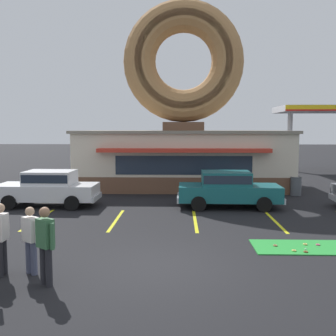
# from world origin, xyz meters

# --- Properties ---
(ground_plane) EXTENTS (160.00, 160.00, 0.00)m
(ground_plane) POSITION_xyz_m (0.00, 0.00, 0.00)
(ground_plane) COLOR black
(donut_shop_building) EXTENTS (12.30, 6.75, 10.96)m
(donut_shop_building) POSITION_xyz_m (0.73, 13.94, 3.74)
(donut_shop_building) COLOR brown
(donut_shop_building) RESTS_ON ground
(putting_mat) EXTENTS (3.54, 1.45, 0.03)m
(putting_mat) POSITION_xyz_m (4.46, 1.69, 0.01)
(putting_mat) COLOR green
(putting_mat) RESTS_ON ground
(mini_donut_near_left) EXTENTS (0.13, 0.13, 0.04)m
(mini_donut_near_left) POSITION_xyz_m (3.34, 1.73, 0.05)
(mini_donut_near_left) COLOR #A5724C
(mini_donut_near_left) RESTS_ON putting_mat
(mini_donut_near_right) EXTENTS (0.13, 0.13, 0.04)m
(mini_donut_near_right) POSITION_xyz_m (4.05, 1.17, 0.05)
(mini_donut_near_right) COLOR brown
(mini_donut_near_right) RESTS_ON putting_mat
(mini_donut_mid_centre) EXTENTS (0.13, 0.13, 0.04)m
(mini_donut_mid_centre) POSITION_xyz_m (4.26, 1.88, 0.05)
(mini_donut_mid_centre) COLOR #E5C666
(mini_donut_mid_centre) RESTS_ON putting_mat
(mini_donut_mid_right) EXTENTS (0.13, 0.13, 0.04)m
(mini_donut_mid_right) POSITION_xyz_m (4.63, 1.85, 0.05)
(mini_donut_mid_right) COLOR #D8667F
(mini_donut_mid_right) RESTS_ON putting_mat
(mini_donut_far_left) EXTENTS (0.13, 0.13, 0.04)m
(mini_donut_far_left) POSITION_xyz_m (3.76, 1.26, 0.05)
(mini_donut_far_left) COLOR #E5C666
(mini_donut_far_left) RESTS_ON putting_mat
(golf_ball) EXTENTS (0.04, 0.04, 0.04)m
(golf_ball) POSITION_xyz_m (4.13, 1.42, 0.05)
(golf_ball) COLOR white
(golf_ball) RESTS_ON putting_mat
(car_white) EXTENTS (4.58, 2.02, 1.60)m
(car_white) POSITION_xyz_m (-5.34, 7.61, 0.87)
(car_white) COLOR silver
(car_white) RESTS_ON ground
(car_teal) EXTENTS (4.59, 2.03, 1.60)m
(car_teal) POSITION_xyz_m (2.65, 7.56, 0.87)
(car_teal) COLOR #196066
(car_teal) RESTS_ON ground
(pedestrian_blue_sweater_man) EXTENTS (0.25, 0.60, 1.73)m
(pedestrian_blue_sweater_man) POSITION_xyz_m (-3.66, -0.71, 0.96)
(pedestrian_blue_sweater_man) COLOR #232328
(pedestrian_blue_sweater_man) RESTS_ON ground
(pedestrian_leather_jacket_man) EXTENTS (0.50, 0.42, 1.76)m
(pedestrian_leather_jacket_man) POSITION_xyz_m (-2.41, -1.28, 0.99)
(pedestrian_leather_jacket_man) COLOR #232328
(pedestrian_leather_jacket_man) RESTS_ON ground
(pedestrian_clipboard_woman) EXTENTS (0.51, 0.41, 1.62)m
(pedestrian_clipboard_woman) POSITION_xyz_m (-3.00, -0.60, 0.90)
(pedestrian_clipboard_woman) COLOR #474C66
(pedestrian_clipboard_woman) RESTS_ON ground
(trash_bin) EXTENTS (0.57, 0.57, 0.97)m
(trash_bin) POSITION_xyz_m (6.59, 10.88, 0.50)
(trash_bin) COLOR #51565B
(trash_bin) RESTS_ON ground
(gas_station_canopy) EXTENTS (9.00, 4.46, 5.30)m
(gas_station_canopy) POSITION_xyz_m (13.03, 22.93, 4.86)
(gas_station_canopy) COLOR silver
(gas_station_canopy) RESTS_ON ground
(parking_stripe_far_left) EXTENTS (0.12, 3.60, 0.01)m
(parking_stripe_far_left) POSITION_xyz_m (-4.88, 5.00, 0.00)
(parking_stripe_far_left) COLOR yellow
(parking_stripe_far_left) RESTS_ON ground
(parking_stripe_left) EXTENTS (0.12, 3.60, 0.01)m
(parking_stripe_left) POSITION_xyz_m (-1.88, 5.00, 0.00)
(parking_stripe_left) COLOR yellow
(parking_stripe_left) RESTS_ON ground
(parking_stripe_mid_left) EXTENTS (0.12, 3.60, 0.01)m
(parking_stripe_mid_left) POSITION_xyz_m (1.12, 5.00, 0.00)
(parking_stripe_mid_left) COLOR yellow
(parking_stripe_mid_left) RESTS_ON ground
(parking_stripe_centre) EXTENTS (0.12, 3.60, 0.01)m
(parking_stripe_centre) POSITION_xyz_m (4.12, 5.00, 0.00)
(parking_stripe_centre) COLOR yellow
(parking_stripe_centre) RESTS_ON ground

